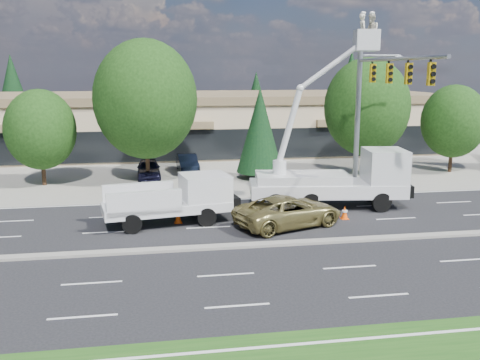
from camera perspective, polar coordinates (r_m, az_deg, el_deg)
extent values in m
plane|color=black|center=(23.84, -2.59, -7.28)|extent=(140.00, 140.00, 0.00)
cube|color=gray|center=(43.18, -5.75, 1.28)|extent=(140.00, 22.00, 0.01)
cube|color=gray|center=(23.82, -2.59, -7.14)|extent=(120.00, 0.55, 0.12)
cube|color=tan|center=(52.72, -6.52, 5.88)|extent=(50.00, 15.00, 5.00)
cube|color=brown|center=(52.53, -6.58, 8.76)|extent=(50.40, 15.40, 0.70)
cube|color=black|center=(45.36, -5.99, 3.69)|extent=(48.00, 0.12, 2.60)
cylinder|color=#332114|center=(38.70, -20.23, 1.00)|extent=(0.28, 0.28, 2.12)
ellipsoid|color=black|center=(38.32, -20.51, 5.06)|extent=(4.70, 4.70, 5.41)
cylinder|color=#332114|center=(37.90, -9.84, 2.17)|extent=(0.28, 0.28, 3.20)
ellipsoid|color=black|center=(37.45, -10.06, 8.48)|extent=(7.10, 7.10, 8.17)
cylinder|color=#332114|center=(38.86, 2.10, 0.77)|extent=(0.26, 0.26, 0.80)
cone|color=black|center=(38.40, 2.13, 5.37)|extent=(3.34, 3.34, 6.10)
cylinder|color=#332114|center=(41.02, 13.14, 2.47)|extent=(0.28, 0.28, 2.81)
ellipsoid|color=black|center=(40.62, 13.38, 7.58)|extent=(6.24, 6.24, 7.18)
cylinder|color=#332114|center=(44.21, 21.55, 2.19)|extent=(0.28, 0.28, 2.17)
ellipsoid|color=black|center=(43.87, 21.82, 5.83)|extent=(4.82, 4.82, 5.54)
cylinder|color=#332114|center=(66.62, -22.73, 4.43)|extent=(0.26, 0.26, 0.80)
cone|color=black|center=(66.26, -23.05, 8.45)|extent=(4.81, 4.81, 8.80)
cylinder|color=#332114|center=(64.83, -10.58, 4.96)|extent=(0.26, 0.26, 0.80)
cone|color=black|center=(64.43, -10.77, 10.04)|extent=(5.81, 5.81, 10.62)
cylinder|color=#332114|center=(66.03, 1.71, 5.27)|extent=(0.26, 0.26, 0.80)
cone|color=black|center=(65.73, 1.73, 8.44)|extent=(3.84, 3.84, 7.01)
cylinder|color=#332114|center=(69.33, 11.53, 5.35)|extent=(0.26, 0.26, 0.80)
cone|color=black|center=(68.98, 11.70, 9.49)|extent=(5.12, 5.12, 9.36)
cylinder|color=gray|center=(34.18, 12.40, 5.96)|extent=(0.32, 0.32, 9.00)
cylinder|color=gray|center=(29.44, 16.38, 12.30)|extent=(0.20, 10.00, 0.20)
cylinder|color=gray|center=(34.54, 14.76, 12.72)|extent=(2.60, 0.12, 0.12)
cube|color=gold|center=(32.18, 13.97, 11.00)|extent=(0.32, 0.22, 1.05)
cube|color=gold|center=(30.16, 15.64, 10.89)|extent=(0.32, 0.22, 1.05)
cube|color=gold|center=(28.18, 17.54, 10.76)|extent=(0.32, 0.22, 1.05)
cube|color=gold|center=(26.23, 19.72, 10.60)|extent=(0.32, 0.22, 1.05)
cube|color=silver|center=(27.47, -7.80, -2.84)|extent=(6.69, 3.38, 0.48)
cube|color=silver|center=(27.74, -3.75, -1.03)|extent=(2.69, 2.65, 1.60)
cube|color=black|center=(27.88, -2.38, -0.50)|extent=(0.42, 2.01, 1.06)
cube|color=silver|center=(28.11, -10.80, -1.49)|extent=(3.62, 0.92, 1.17)
cube|color=silver|center=(26.16, -10.14, -2.45)|extent=(3.62, 0.92, 1.17)
cube|color=silver|center=(30.94, 9.24, -0.89)|extent=(9.00, 3.77, 0.76)
cube|color=silver|center=(31.50, 15.17, 1.20)|extent=(2.51, 2.83, 2.18)
cube|color=black|center=(31.72, 16.60, 1.49)|extent=(0.38, 2.18, 1.31)
cube|color=silver|center=(30.58, 6.66, 0.19)|extent=(5.53, 3.19, 0.55)
cylinder|color=silver|center=(30.30, 4.24, 1.28)|extent=(0.76, 0.76, 0.87)
cube|color=silver|center=(30.68, 13.34, 14.32)|extent=(1.32, 1.13, 1.18)
imported|color=beige|center=(30.65, 12.93, 15.17)|extent=(0.54, 0.74, 1.88)
imported|color=beige|center=(30.77, 13.83, 15.11)|extent=(0.83, 1.00, 1.88)
ellipsoid|color=white|center=(30.73, 13.01, 16.95)|extent=(0.28, 0.28, 0.20)
ellipsoid|color=white|center=(30.85, 13.92, 16.89)|extent=(0.28, 0.28, 0.20)
cube|color=#FF4E08|center=(27.81, -6.61, -4.53)|extent=(0.40, 0.40, 0.03)
cone|color=#FF4E08|center=(27.72, -6.62, -3.87)|extent=(0.36, 0.36, 0.70)
cylinder|color=white|center=(27.70, -6.63, -3.73)|extent=(0.29, 0.29, 0.10)
cube|color=#FF4E08|center=(27.56, 0.39, -4.60)|extent=(0.40, 0.40, 0.03)
cone|color=#FF4E08|center=(27.47, 0.40, -3.93)|extent=(0.36, 0.36, 0.70)
cylinder|color=white|center=(27.45, 0.40, -3.79)|extent=(0.29, 0.29, 0.10)
cube|color=#FF4E08|center=(28.89, 11.07, -4.06)|extent=(0.40, 0.40, 0.03)
cone|color=#FF4E08|center=(28.80, 11.10, -3.41)|extent=(0.36, 0.36, 0.70)
cylinder|color=white|center=(28.79, 11.10, -3.28)|extent=(0.29, 0.29, 0.10)
imported|color=olive|center=(26.97, 5.22, -3.33)|extent=(6.14, 4.32, 1.55)
imported|color=black|center=(39.44, -9.72, 1.21)|extent=(1.73, 4.13, 1.39)
imported|color=black|center=(41.53, -5.63, 1.82)|extent=(1.63, 4.17, 1.35)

